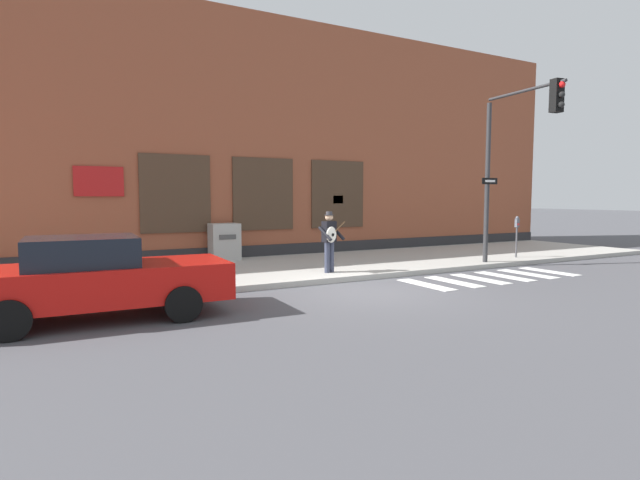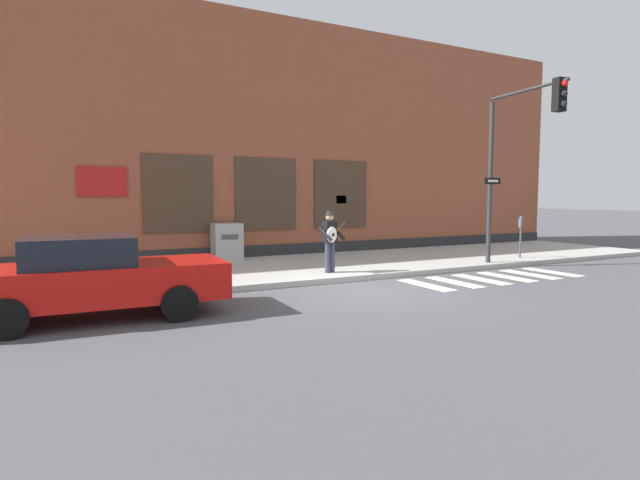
# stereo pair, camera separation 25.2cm
# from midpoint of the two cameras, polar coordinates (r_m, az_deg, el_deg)

# --- Properties ---
(ground_plane) EXTENTS (160.00, 160.00, 0.00)m
(ground_plane) POSITION_cam_midpoint_polar(r_m,az_deg,el_deg) (12.03, 5.06, -5.83)
(ground_plane) COLOR #4C4C51
(sidewalk) EXTENTS (28.00, 5.38, 0.15)m
(sidewalk) POSITION_cam_midpoint_polar(r_m,az_deg,el_deg) (15.46, -3.15, -3.14)
(sidewalk) COLOR #ADAAA3
(sidewalk) RESTS_ON ground
(building_backdrop) EXTENTS (28.00, 4.06, 8.60)m
(building_backdrop) POSITION_cam_midpoint_polar(r_m,az_deg,el_deg) (19.75, -9.14, 10.81)
(building_backdrop) COLOR brown
(building_backdrop) RESTS_ON ground
(crosswalk) EXTENTS (5.20, 1.90, 0.01)m
(crosswalk) POSITION_cam_midpoint_polar(r_m,az_deg,el_deg) (14.69, 18.65, -4.09)
(crosswalk) COLOR silver
(crosswalk) RESTS_ON ground
(red_car) EXTENTS (4.65, 2.09, 1.53)m
(red_car) POSITION_cam_midpoint_polar(r_m,az_deg,el_deg) (10.02, -24.97, -3.97)
(red_car) COLOR red
(red_car) RESTS_ON ground
(busker) EXTENTS (0.77, 0.63, 1.69)m
(busker) POSITION_cam_midpoint_polar(r_m,az_deg,el_deg) (13.77, 0.59, 0.23)
(busker) COLOR #33384C
(busker) RESTS_ON sidewalk
(traffic_light) EXTENTS (0.70, 2.93, 5.24)m
(traffic_light) POSITION_cam_midpoint_polar(r_m,az_deg,el_deg) (16.11, 20.84, 10.04)
(traffic_light) COLOR #2D2D30
(traffic_light) RESTS_ON sidewalk
(parking_meter) EXTENTS (0.13, 0.11, 1.44)m
(parking_meter) POSITION_cam_midpoint_polar(r_m,az_deg,el_deg) (18.56, 21.21, 1.04)
(parking_meter) COLOR #47474C
(parking_meter) RESTS_ON sidewalk
(utility_box) EXTENTS (0.95, 0.71, 1.22)m
(utility_box) POSITION_cam_midpoint_polar(r_m,az_deg,el_deg) (16.89, -11.29, -0.20)
(utility_box) COLOR #ADADA8
(utility_box) RESTS_ON sidewalk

